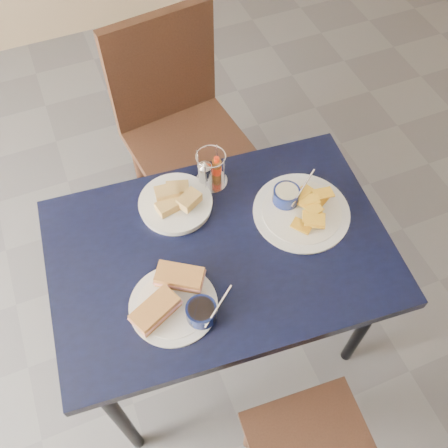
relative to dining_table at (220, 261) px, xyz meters
name	(u,v)px	position (x,y,z in m)	size (l,w,h in m)	color
ground	(218,369)	(-0.07, -0.14, -0.67)	(6.00, 6.00, 0.00)	#515256
dining_table	(220,261)	(0.00, 0.00, 0.00)	(1.13, 0.81, 0.75)	black
chair_far	(179,116)	(0.12, 0.78, -0.10)	(0.53, 0.51, 1.00)	black
sandwich_plate	(176,301)	(-0.19, -0.13, 0.10)	(0.30, 0.27, 0.12)	white
plantain_plate	(298,207)	(0.30, 0.04, 0.09)	(0.32, 0.32, 0.12)	white
bread_basket	(176,202)	(-0.07, 0.21, 0.10)	(0.24, 0.24, 0.07)	white
condiment_caddy	(210,171)	(0.07, 0.26, 0.13)	(0.11, 0.11, 0.14)	silver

